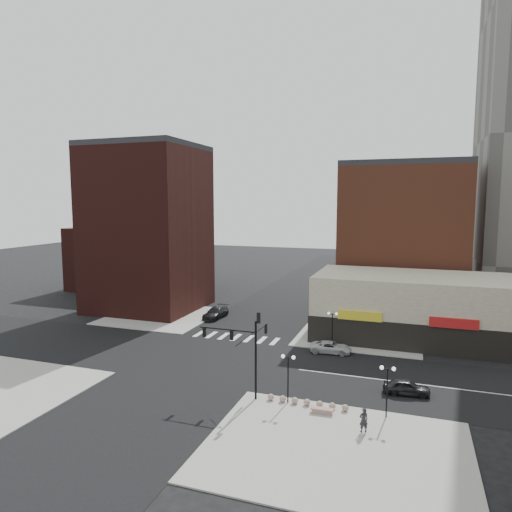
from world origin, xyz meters
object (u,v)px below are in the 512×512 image
(street_lamp_se_a, at_px, (288,366))
(white_suv, at_px, (331,347))
(dark_sedan_north, at_px, (216,313))
(street_lamp_se_b, at_px, (387,378))
(pedestrian, at_px, (364,420))
(dark_sedan_east, at_px, (407,387))
(street_lamp_ne, at_px, (332,321))
(traffic_signal, at_px, (247,342))
(stone_bench, at_px, (322,411))

(street_lamp_se_a, xyz_separation_m, white_suv, (1.16, 14.27, -2.65))
(dark_sedan_north, bearing_deg, street_lamp_se_b, -40.12)
(street_lamp_se_a, bearing_deg, white_suv, 85.34)
(white_suv, distance_m, dark_sedan_north, 21.16)
(white_suv, relative_size, pedestrian, 2.50)
(street_lamp_se_a, height_order, street_lamp_se_b, same)
(dark_sedan_east, bearing_deg, street_lamp_ne, 32.70)
(street_lamp_ne, xyz_separation_m, dark_sedan_east, (8.43, -10.73, -2.61))
(dark_sedan_north, height_order, pedestrian, pedestrian)
(traffic_signal, xyz_separation_m, dark_sedan_north, (-13.73, 24.08, -4.17))
(dark_sedan_north, bearing_deg, white_suv, -24.70)
(white_suv, bearing_deg, traffic_signal, 156.22)
(traffic_signal, relative_size, street_lamp_se_a, 1.87)
(dark_sedan_north, bearing_deg, street_lamp_ne, -20.59)
(street_lamp_se_a, distance_m, street_lamp_ne, 16.03)
(white_suv, height_order, dark_sedan_north, dark_sedan_north)
(white_suv, height_order, dark_sedan_east, dark_sedan_east)
(white_suv, bearing_deg, pedestrian, -167.15)
(street_lamp_se_b, distance_m, stone_bench, 5.80)
(street_lamp_se_a, relative_size, stone_bench, 2.29)
(traffic_signal, bearing_deg, pedestrian, -16.89)
(white_suv, distance_m, stone_bench, 15.39)
(traffic_signal, distance_m, stone_bench, 8.36)
(street_lamp_ne, height_order, dark_sedan_north, street_lamp_ne)
(street_lamp_se_a, bearing_deg, pedestrian, -24.34)
(white_suv, bearing_deg, street_lamp_ne, 0.87)
(white_suv, bearing_deg, street_lamp_se_b, -158.91)
(traffic_signal, distance_m, street_lamp_se_a, 4.12)
(street_lamp_se_b, bearing_deg, dark_sedan_north, 136.43)
(street_lamp_se_a, bearing_deg, traffic_signal, 177.43)
(traffic_signal, bearing_deg, dark_sedan_north, 119.69)
(traffic_signal, distance_m, street_lamp_ne, 16.62)
(dark_sedan_east, height_order, dark_sedan_north, dark_sedan_north)
(dark_sedan_east, bearing_deg, street_lamp_se_b, 159.31)
(street_lamp_ne, bearing_deg, white_suv, -84.62)
(white_suv, height_order, pedestrian, pedestrian)
(dark_sedan_east, relative_size, pedestrian, 2.17)
(stone_bench, bearing_deg, street_lamp_se_a, 160.39)
(traffic_signal, bearing_deg, white_suv, 70.73)
(street_lamp_se_a, relative_size, dark_sedan_north, 0.76)
(street_lamp_ne, xyz_separation_m, stone_bench, (2.10, -17.00, -2.95))
(traffic_signal, distance_m, street_lamp_se_b, 11.88)
(street_lamp_ne, bearing_deg, traffic_signal, -106.75)
(street_lamp_se_a, height_order, street_lamp_ne, same)
(pedestrian, distance_m, stone_bench, 4.03)
(street_lamp_se_b, relative_size, pedestrian, 2.25)
(white_suv, distance_m, pedestrian, 18.06)
(street_lamp_ne, bearing_deg, street_lamp_se_a, -93.58)
(white_suv, relative_size, dark_sedan_north, 0.85)
(street_lamp_se_a, height_order, dark_sedan_east, street_lamp_se_a)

